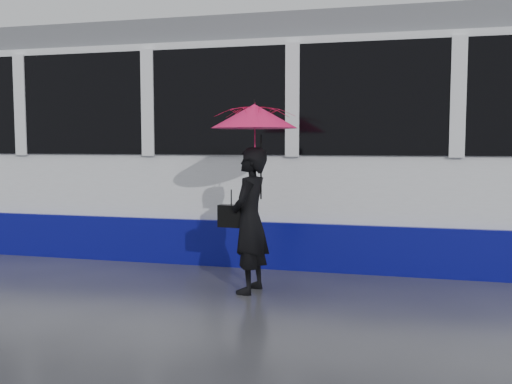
# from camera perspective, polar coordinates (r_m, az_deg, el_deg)

# --- Properties ---
(ground) EXTENTS (90.00, 90.00, 0.00)m
(ground) POSITION_cam_1_polar(r_m,az_deg,el_deg) (6.64, -7.81, -9.56)
(ground) COLOR #2C2C31
(ground) RESTS_ON ground
(rails) EXTENTS (34.00, 1.51, 0.02)m
(rails) POSITION_cam_1_polar(r_m,az_deg,el_deg) (8.95, -1.76, -5.68)
(rails) COLOR #3F3D38
(rails) RESTS_ON ground
(tram) EXTENTS (26.00, 2.56, 3.35)m
(tram) POSITION_cam_1_polar(r_m,az_deg,el_deg) (8.53, 22.06, 4.45)
(tram) COLOR white
(tram) RESTS_ON ground
(woman) EXTENTS (0.45, 0.62, 1.61)m
(woman) POSITION_cam_1_polar(r_m,az_deg,el_deg) (6.29, -0.61, -2.85)
(woman) COLOR black
(woman) RESTS_ON ground
(umbrella) EXTENTS (1.04, 1.04, 1.09)m
(umbrella) POSITION_cam_1_polar(r_m,az_deg,el_deg) (6.22, -0.17, 5.91)
(umbrella) COLOR #DB125E
(umbrella) RESTS_ON ground
(handbag) EXTENTS (0.30, 0.15, 0.43)m
(handbag) POSITION_cam_1_polar(r_m,az_deg,el_deg) (6.36, -2.48, -2.41)
(handbag) COLOR black
(handbag) RESTS_ON ground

